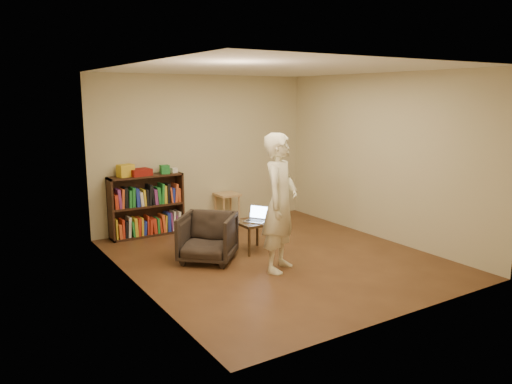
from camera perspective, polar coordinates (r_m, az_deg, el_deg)
floor at (r=7.11m, az=2.32°, el=-7.53°), size 4.50×4.50×0.00m
ceiling at (r=6.75m, az=2.50°, el=13.88°), size 4.50×4.50×0.00m
wall_back at (r=8.74m, az=-6.01°, el=4.65°), size 4.00×0.00×4.00m
wall_left at (r=5.92m, az=-13.75°, el=1.35°), size 0.00×4.50×4.50m
wall_right at (r=8.11m, az=14.16°, el=3.87°), size 0.00×4.50×4.50m
bookshelf at (r=8.31m, az=-12.41°, el=-1.91°), size 1.20×0.30×1.00m
box_yellow at (r=8.09m, az=-14.68°, el=2.38°), size 0.26×0.21×0.19m
red_cloth at (r=8.14m, az=-13.12°, el=2.21°), size 0.36×0.29×0.11m
box_green at (r=8.27m, az=-10.40°, el=2.56°), size 0.15×0.15×0.14m
box_white at (r=8.37m, az=-9.40°, el=2.47°), size 0.12×0.12×0.08m
stool at (r=8.82m, az=-3.31°, el=-0.84°), size 0.39×0.39×0.56m
armchair at (r=6.92m, az=-5.54°, el=-5.21°), size 1.02×1.02×0.67m
side_table at (r=7.32m, az=-0.30°, el=-4.00°), size 0.43×0.43×0.44m
laptop at (r=7.34m, az=0.09°, el=-2.91°), size 0.39×0.40×0.22m
person at (r=6.42m, az=2.78°, el=-1.25°), size 0.78×0.73×1.80m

